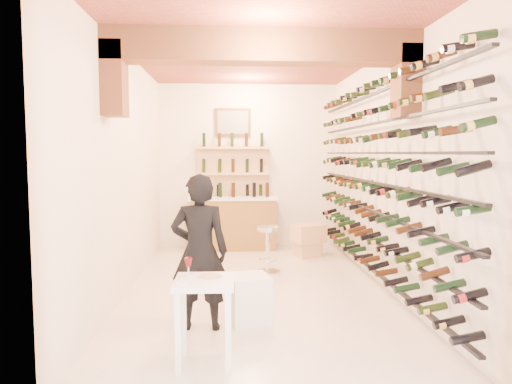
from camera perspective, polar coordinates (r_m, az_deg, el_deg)
ground at (r=6.53m, az=0.16°, el=-11.67°), size 6.00×6.00×0.00m
room_shell at (r=6.02m, az=0.32°, el=8.61°), size 3.52×6.02×3.21m
wine_rack at (r=6.54m, az=13.67°, el=2.01°), size 0.32×5.70×2.56m
back_counter at (r=9.00m, az=-2.79°, el=-3.64°), size 1.70×0.62×1.29m
back_shelving at (r=9.17m, az=-2.82°, el=0.51°), size 1.40×0.31×2.73m
tasting_table at (r=4.20m, az=-6.35°, el=-12.33°), size 0.52×0.52×0.91m
white_stool at (r=5.24m, az=-0.80°, el=-12.89°), size 0.49×0.49×0.52m
person at (r=4.93m, az=-6.92°, el=-7.30°), size 0.61×0.41×1.64m
chrome_barstool at (r=7.22m, az=1.47°, el=-6.63°), size 0.37×0.37×0.72m
crate_lower at (r=8.44m, az=6.42°, el=-6.99°), size 0.52×0.45×0.26m
crate_upper at (r=8.38m, az=6.44°, el=-5.04°), size 0.65×0.56×0.32m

